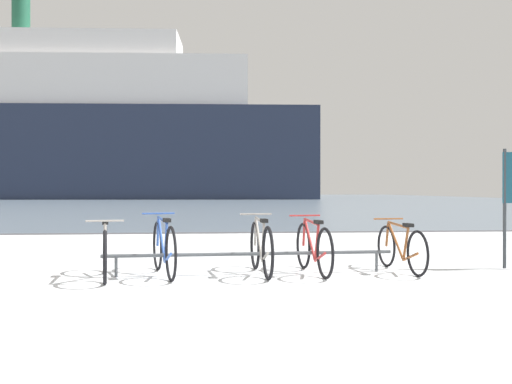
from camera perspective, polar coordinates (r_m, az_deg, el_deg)
name	(u,v)px	position (r m, az deg, el deg)	size (l,w,h in m)	color
ground	(206,201)	(59.39, -4.95, -0.89)	(80.00, 132.00, 0.08)	silver
bike_rack	(251,255)	(7.98, -0.54, -6.17)	(3.99, 0.26, 0.31)	#4C5156
bicycle_0	(105,251)	(7.86, -14.58, -5.64)	(0.46, 1.69, 0.79)	black
bicycle_1	(164,248)	(7.95, -9.04, -5.40)	(0.55, 1.76, 0.83)	black
bicycle_2	(261,247)	(7.97, 0.49, -5.44)	(0.46, 1.73, 0.82)	black
bicycle_3	(313,247)	(8.08, 5.65, -5.43)	(0.46, 1.69, 0.79)	black
bicycle_4	(401,248)	(8.50, 14.03, -5.32)	(0.46, 1.64, 0.74)	black
ferry_ship	(86,131)	(74.51, -16.35, 5.73)	(55.75, 15.00, 24.66)	#232D47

